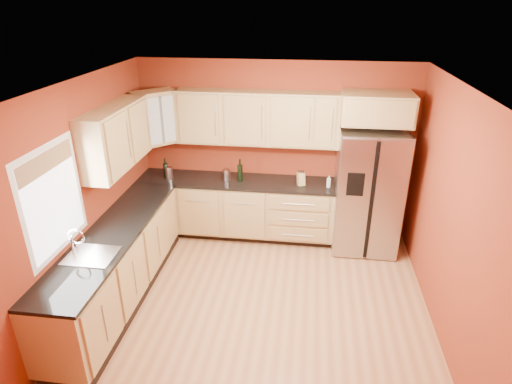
# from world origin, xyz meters

# --- Properties ---
(floor) EXTENTS (4.00, 4.00, 0.00)m
(floor) POSITION_xyz_m (0.00, 0.00, 0.00)
(floor) COLOR #A3673F
(floor) RESTS_ON ground
(ceiling) EXTENTS (4.00, 4.00, 0.00)m
(ceiling) POSITION_xyz_m (0.00, 0.00, 2.60)
(ceiling) COLOR silver
(ceiling) RESTS_ON wall_back
(wall_back) EXTENTS (4.00, 0.04, 2.60)m
(wall_back) POSITION_xyz_m (0.00, 2.00, 1.30)
(wall_back) COLOR maroon
(wall_back) RESTS_ON floor
(wall_front) EXTENTS (4.00, 0.04, 2.60)m
(wall_front) POSITION_xyz_m (0.00, -2.00, 1.30)
(wall_front) COLOR maroon
(wall_front) RESTS_ON floor
(wall_left) EXTENTS (0.04, 4.00, 2.60)m
(wall_left) POSITION_xyz_m (-2.00, 0.00, 1.30)
(wall_left) COLOR maroon
(wall_left) RESTS_ON floor
(wall_right) EXTENTS (0.04, 4.00, 2.60)m
(wall_right) POSITION_xyz_m (2.00, 0.00, 1.30)
(wall_right) COLOR maroon
(wall_right) RESTS_ON floor
(base_cabinets_back) EXTENTS (2.90, 0.60, 0.88)m
(base_cabinets_back) POSITION_xyz_m (-0.55, 1.70, 0.44)
(base_cabinets_back) COLOR tan
(base_cabinets_back) RESTS_ON floor
(base_cabinets_left) EXTENTS (0.60, 2.80, 0.88)m
(base_cabinets_left) POSITION_xyz_m (-1.70, 0.00, 0.44)
(base_cabinets_left) COLOR tan
(base_cabinets_left) RESTS_ON floor
(countertop_back) EXTENTS (2.90, 0.62, 0.04)m
(countertop_back) POSITION_xyz_m (-0.55, 1.69, 0.90)
(countertop_back) COLOR black
(countertop_back) RESTS_ON base_cabinets_back
(countertop_left) EXTENTS (0.62, 2.80, 0.04)m
(countertop_left) POSITION_xyz_m (-1.69, 0.00, 0.90)
(countertop_left) COLOR black
(countertop_left) RESTS_ON base_cabinets_left
(upper_cabinets_back) EXTENTS (2.30, 0.33, 0.75)m
(upper_cabinets_back) POSITION_xyz_m (-0.25, 1.83, 1.83)
(upper_cabinets_back) COLOR tan
(upper_cabinets_back) RESTS_ON wall_back
(upper_cabinets_left) EXTENTS (0.33, 1.35, 0.75)m
(upper_cabinets_left) POSITION_xyz_m (-1.83, 0.72, 1.83)
(upper_cabinets_left) COLOR tan
(upper_cabinets_left) RESTS_ON wall_left
(corner_upper_cabinet) EXTENTS (0.67, 0.67, 0.75)m
(corner_upper_cabinet) POSITION_xyz_m (-1.67, 1.67, 1.83)
(corner_upper_cabinet) COLOR tan
(corner_upper_cabinet) RESTS_ON wall_back
(over_fridge_cabinet) EXTENTS (0.92, 0.60, 0.40)m
(over_fridge_cabinet) POSITION_xyz_m (1.35, 1.70, 2.05)
(over_fridge_cabinet) COLOR tan
(over_fridge_cabinet) RESTS_ON wall_back
(refrigerator) EXTENTS (0.90, 0.75, 1.78)m
(refrigerator) POSITION_xyz_m (1.35, 1.62, 0.89)
(refrigerator) COLOR silver
(refrigerator) RESTS_ON floor
(window) EXTENTS (0.03, 0.90, 1.00)m
(window) POSITION_xyz_m (-1.98, -0.50, 1.55)
(window) COLOR white
(window) RESTS_ON wall_left
(sink_faucet) EXTENTS (0.50, 0.42, 0.30)m
(sink_faucet) POSITION_xyz_m (-1.69, -0.50, 1.07)
(sink_faucet) COLOR silver
(sink_faucet) RESTS_ON countertop_left
(canister_left) EXTENTS (0.13, 0.13, 0.18)m
(canister_left) POSITION_xyz_m (-1.54, 1.63, 1.01)
(canister_left) COLOR silver
(canister_left) RESTS_ON countertop_back
(canister_right) EXTENTS (0.13, 0.13, 0.17)m
(canister_right) POSITION_xyz_m (-0.68, 1.66, 1.01)
(canister_right) COLOR silver
(canister_right) RESTS_ON countertop_back
(wine_bottle_a) EXTENTS (0.08, 0.08, 0.34)m
(wine_bottle_a) POSITION_xyz_m (-0.48, 1.67, 1.09)
(wine_bottle_a) COLOR black
(wine_bottle_a) RESTS_ON countertop_back
(wine_bottle_b) EXTENTS (0.08, 0.08, 0.30)m
(wine_bottle_b) POSITION_xyz_m (-1.60, 1.66, 1.07)
(wine_bottle_b) COLOR black
(wine_bottle_b) RESTS_ON countertop_back
(knife_block) EXTENTS (0.12, 0.12, 0.19)m
(knife_block) POSITION_xyz_m (0.41, 1.62, 1.02)
(knife_block) COLOR tan
(knife_block) RESTS_ON countertop_back
(soap_dispenser) EXTENTS (0.06, 0.06, 0.17)m
(soap_dispenser) POSITION_xyz_m (0.80, 1.62, 1.00)
(soap_dispenser) COLOR silver
(soap_dispenser) RESTS_ON countertop_back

